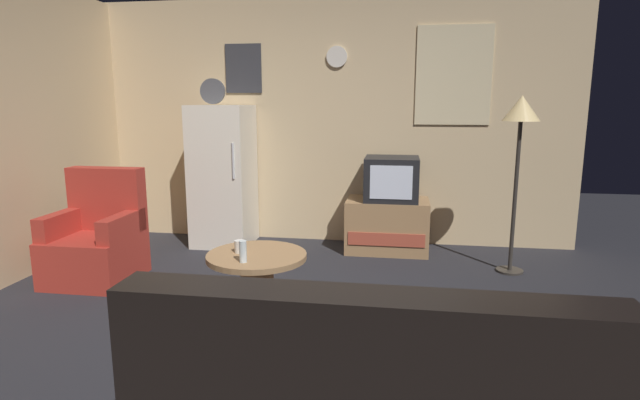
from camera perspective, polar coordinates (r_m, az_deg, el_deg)
name	(u,v)px	position (r m, az deg, el deg)	size (l,w,h in m)	color
ground_plane	(282,334)	(3.53, -4.27, -14.82)	(12.00, 12.00, 0.00)	#232328
wall_with_art	(332,122)	(5.59, 1.37, 8.74)	(5.20, 0.12, 2.62)	#D1B284
fridge	(223,175)	(5.56, -10.85, 2.73)	(0.60, 0.62, 1.77)	silver
tv_stand	(387,225)	(5.31, 7.54, -2.85)	(0.84, 0.53, 0.54)	#9E754C
crt_tv	(392,179)	(5.22, 8.04, 2.39)	(0.54, 0.51, 0.44)	black
standing_lamp	(521,122)	(4.78, 21.62, 8.11)	(0.32, 0.32, 1.59)	#332D28
coffee_table	(257,284)	(3.76, -7.06, -9.38)	(0.72, 0.72, 0.46)	#9E754C
wine_glass	(243,251)	(3.49, -8.66, -5.74)	(0.05, 0.05, 0.15)	silver
mug_ceramic_white	(240,246)	(3.72, -9.01, -5.18)	(0.08, 0.08, 0.09)	silver
armchair	(97,241)	(4.84, -23.77, -4.26)	(0.68, 0.68, 0.96)	#A52D23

